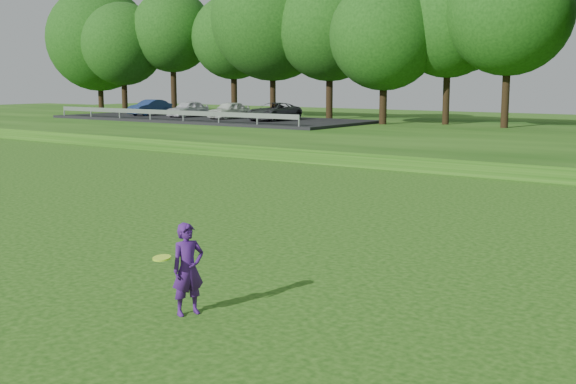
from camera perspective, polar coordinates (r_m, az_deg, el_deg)
The scene contains 4 objects.
berm at distance 42.05m, azimuth 19.84°, elevation 3.94°, with size 130.00×30.00×0.60m, color #16420C.
walking_path at distance 28.93m, azimuth 12.09°, elevation 1.67°, with size 130.00×1.60×0.04m, color gray.
parking_lot at distance 52.59m, azimuth -6.17°, elevation 6.07°, with size 24.00×9.00×1.38m.
woman at distance 11.15m, azimuth -7.92°, elevation -6.04°, with size 0.51×0.87×1.43m.
Camera 1 is at (11.48, -6.31, 3.58)m, focal length 45.00 mm.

